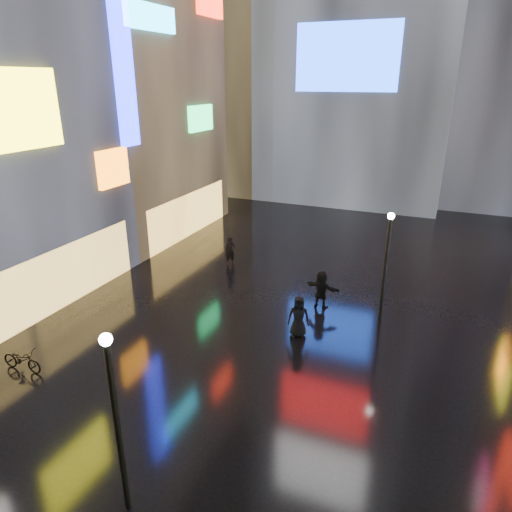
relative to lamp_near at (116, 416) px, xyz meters
The scene contains 10 objects.
ground 14.45m from the lamp_near, 85.87° to the left, with size 140.00×140.00×0.00m, color black.
building_left_far 26.32m from the lamp_near, 126.64° to the left, with size 10.28×12.00×22.00m.
tower_flank_left 39.67m from the lamp_near, 109.77° to the left, with size 10.00×10.00×26.00m, color black.
lamp_near is the anchor object (origin of this frame).
lamp_far 13.27m from the lamp_near, 70.24° to the left, with size 0.30×0.30×5.20m.
pedestrian_4 10.14m from the lamp_near, 81.80° to the left, with size 0.92×0.60×1.89m, color black.
pedestrian_5 13.10m from the lamp_near, 82.91° to the left, with size 1.75×0.56×1.89m, color black.
pedestrian_6 17.00m from the lamp_near, 106.90° to the left, with size 0.63×0.41×1.72m, color black.
umbrella_2 9.96m from the lamp_near, 81.80° to the left, with size 0.92×0.94×0.85m, color black.
bicycle 8.58m from the lamp_near, 155.85° to the left, with size 0.62×1.77×0.93m, color black.
Camera 1 is at (5.44, -0.83, 10.41)m, focal length 32.00 mm.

